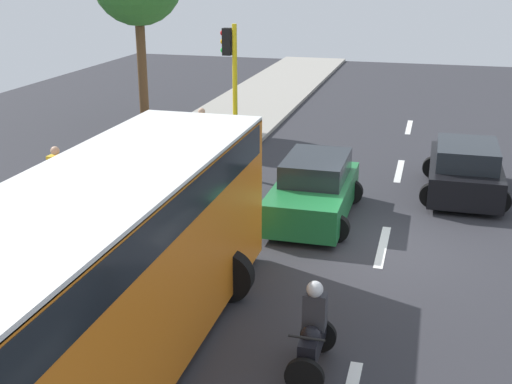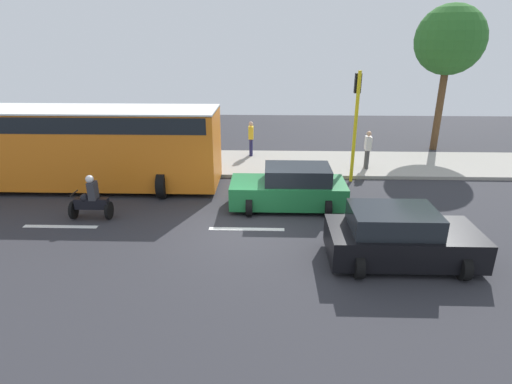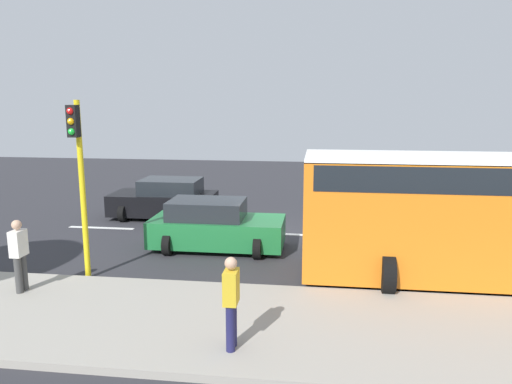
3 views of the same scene
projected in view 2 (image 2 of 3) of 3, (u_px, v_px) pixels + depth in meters
ground_plane at (247, 231)px, 13.15m from camera, size 40.00×60.00×0.10m
sidewalk at (254, 163)px, 19.64m from camera, size 4.00×60.00×0.15m
lane_stripe_north at (438, 232)px, 12.95m from camera, size 0.20×2.40×0.01m
lane_stripe_mid at (247, 229)px, 13.13m from camera, size 0.20×2.40×0.01m
lane_stripe_south at (60, 227)px, 13.30m from camera, size 0.20×2.40×0.01m
car_green at (290, 188)px, 14.59m from camera, size 2.21×4.03×1.52m
car_black at (400, 238)px, 11.04m from camera, size 2.31×3.96×1.52m
city_bus at (77, 142)px, 16.18m from camera, size 3.20×11.00×3.16m
motorcycle at (91, 201)px, 13.68m from camera, size 0.60×1.30×1.53m
pedestrian_near_signal at (251, 137)px, 20.31m from camera, size 0.40×0.24×1.69m
pedestrian_by_tree at (368, 149)px, 18.33m from camera, size 0.40×0.24×1.69m
traffic_light_corner at (356, 111)px, 16.49m from camera, size 0.49×0.24×4.50m
street_tree_center at (450, 41)px, 20.37m from camera, size 3.39×3.39×7.24m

